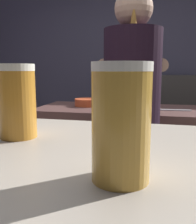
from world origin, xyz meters
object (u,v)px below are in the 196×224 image
object	(u,v)px
pint_glass_far	(17,101)
bottle_olive_oil	(155,68)
bottle_hot_sauce	(132,69)
bartender	(131,111)
chefs_knife	(174,110)
pint_glass_near	(121,123)
mixing_bowl	(88,102)

from	to	relation	value
pint_glass_far	bottle_olive_oil	bearing A→B (deg)	84.83
pint_glass_far	bottle_olive_oil	size ratio (longest dim) A/B	0.69
bottle_olive_oil	bottle_hot_sauce	world-z (taller)	bottle_olive_oil
pint_glass_far	bartender	bearing A→B (deg)	83.08
chefs_knife	pint_glass_far	size ratio (longest dim) A/B	1.64
pint_glass_near	bottle_hot_sauce	bearing A→B (deg)	95.01
pint_glass_far	bottle_hot_sauce	bearing A→B (deg)	90.88
bartender	bottle_hot_sauce	world-z (taller)	bartender
chefs_knife	bottle_hot_sauce	xyz separation A→B (m)	(-0.45, 1.50, 0.30)
pint_glass_near	bottle_hot_sauce	world-z (taller)	bottle_hot_sauce
bottle_hot_sauce	pint_glass_far	bearing A→B (deg)	-89.12
pint_glass_near	pint_glass_far	world-z (taller)	pint_glass_far
mixing_bowl	chefs_knife	size ratio (longest dim) A/B	0.91
mixing_bowl	bottle_olive_oil	xyz separation A→B (m)	(0.53, 1.22, 0.29)
pint_glass_near	bottle_hot_sauce	size ratio (longest dim) A/B	0.79
bartender	mixing_bowl	distance (m)	0.66
bartender	bottle_hot_sauce	bearing A→B (deg)	-1.08
bartender	pint_glass_near	distance (m)	1.24
pint_glass_near	bottle_olive_oil	size ratio (longest dim) A/B	0.68
bottle_olive_oil	bottle_hot_sauce	bearing A→B (deg)	149.05
chefs_knife	pint_glass_near	xyz separation A→B (m)	(-0.18, -1.63, 0.23)
mixing_bowl	bottle_hot_sauce	xyz separation A→B (m)	(0.24, 1.40, 0.27)
bottle_olive_oil	bottle_hot_sauce	size ratio (longest dim) A/B	1.16
mixing_bowl	pint_glass_far	world-z (taller)	pint_glass_far
pint_glass_near	bottle_hot_sauce	distance (m)	3.14
pint_glass_near	bottle_hot_sauce	xyz separation A→B (m)	(-0.27, 3.13, 0.07)
bottle_olive_oil	bottle_hot_sauce	distance (m)	0.35
mixing_bowl	bartender	bearing A→B (deg)	-51.10
pint_glass_far	chefs_knife	bearing A→B (deg)	74.49
mixing_bowl	bottle_olive_oil	distance (m)	1.36
bottle_hot_sauce	chefs_knife	bearing A→B (deg)	-73.14
bartender	pint_glass_far	distance (m)	1.09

